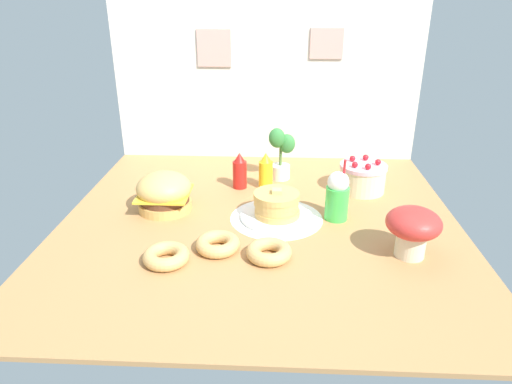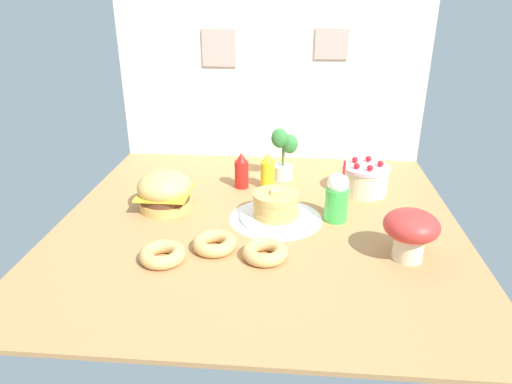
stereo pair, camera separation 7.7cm
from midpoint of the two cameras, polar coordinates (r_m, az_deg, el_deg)
The scene contains 14 objects.
ground_plane at distance 230.43cm, azimuth -0.52°, elevation -3.77°, with size 195.71×193.46×2.00cm, color #B27F4C.
back_wall at distance 305.05cm, azimuth 0.53°, elevation 13.74°, with size 195.71×4.20×104.21cm.
doily_mat at distance 232.09cm, azimuth 1.58°, elevation -3.24°, with size 46.34×46.34×0.40cm, color white.
burger at distance 242.89cm, azimuth -12.14°, elevation -0.07°, with size 27.93×27.93×20.14cm.
pancake_stack at distance 229.58cm, azimuth 1.59°, elevation -1.87°, with size 35.80×35.80×15.48cm.
layer_cake at distance 266.54cm, azimuth 12.19°, elevation 1.78°, with size 26.28×26.28×19.17cm.
ketchup_bottle at distance 264.68cm, azimuth -2.85°, elevation 2.52°, with size 8.00×8.00×21.06cm.
mustard_bottle at distance 264.17cm, azimuth 0.38°, elevation 2.51°, with size 8.00×8.00×21.06cm.
cream_soda_cup at distance 229.73cm, azimuth 9.05°, elevation -0.48°, with size 11.58×11.58×31.60cm.
donut_pink_glaze at distance 199.57cm, azimuth -12.10°, elevation -7.70°, with size 19.59×19.59×5.90cm.
donut_chocolate at distance 204.83cm, azimuth -5.81°, elevation -6.37°, with size 19.59×19.59×5.90cm.
donut_vanilla at distance 198.17cm, azimuth 0.49°, elevation -7.35°, with size 19.59×19.59×5.90cm.
potted_plant at distance 275.21cm, azimuth 2.22°, elevation 5.02°, with size 15.53×12.04×32.12cm.
mushroom_stool at distance 204.41cm, azimuth 17.76°, elevation -4.17°, with size 23.17×23.17×22.11cm.
Camera 1 is at (8.52, -204.20, 105.55)cm, focal length 32.48 mm.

